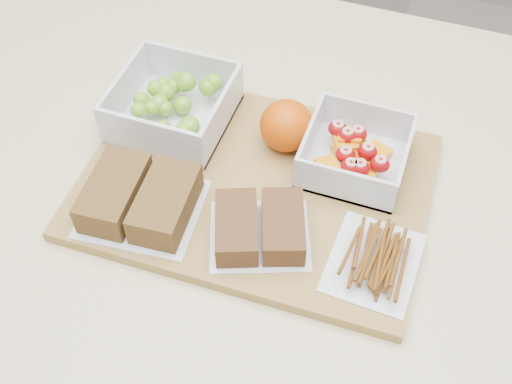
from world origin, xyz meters
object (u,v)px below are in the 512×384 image
grape_container (175,105)px  cutting_board (255,186)px  sandwich_bag_center (260,228)px  pretzel_bag (375,257)px  sandwich_bag_left (140,199)px  fruit_container (355,154)px  orange (286,126)px

grape_container → cutting_board: bearing=-27.1°
sandwich_bag_center → pretzel_bag: 0.13m
grape_container → sandwich_bag_left: size_ratio=0.97×
grape_container → pretzel_bag: bearing=-24.4°
sandwich_bag_center → pretzel_bag: size_ratio=1.18×
grape_container → sandwich_bag_left: grape_container is taller
fruit_container → orange: size_ratio=1.83×
grape_container → pretzel_bag: 0.33m
sandwich_bag_left → sandwich_bag_center: 0.14m
cutting_board → sandwich_bag_center: 0.08m
grape_container → fruit_container: (0.24, -0.00, -0.01)m
sandwich_bag_left → grape_container: bearing=98.5°
orange → fruit_container: bearing=-3.8°
cutting_board → pretzel_bag: size_ratio=3.49×
grape_container → fruit_container: size_ratio=1.16×
cutting_board → orange: 0.09m
fruit_container → sandwich_bag_left: 0.27m
cutting_board → orange: orange is taller
cutting_board → orange: (0.02, 0.07, 0.04)m
cutting_board → fruit_container: fruit_container is taller
sandwich_bag_left → sandwich_bag_center: size_ratio=1.04×
cutting_board → pretzel_bag: pretzel_bag is taller
fruit_container → pretzel_bag: fruit_container is taller
sandwich_bag_left → pretzel_bag: sandwich_bag_left is taller
sandwich_bag_left → cutting_board: bearing=36.9°
grape_container → pretzel_bag: (0.30, -0.14, -0.01)m
sandwich_bag_left → pretzel_bag: size_ratio=1.23×
cutting_board → sandwich_bag_left: sandwich_bag_left is taller
sandwich_bag_left → pretzel_bag: 0.28m
grape_container → orange: orange is taller
pretzel_bag → sandwich_bag_left: bearing=-176.4°
fruit_container → sandwich_bag_center: 0.16m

